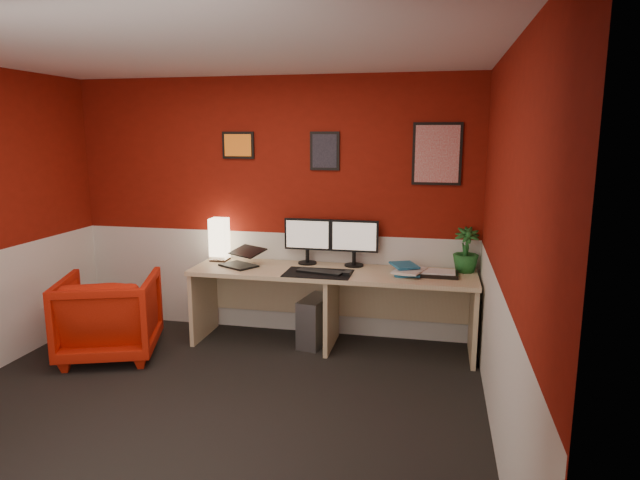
{
  "coord_description": "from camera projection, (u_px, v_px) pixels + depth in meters",
  "views": [
    {
      "loc": [
        1.58,
        -3.37,
        1.95
      ],
      "look_at": [
        0.6,
        1.21,
        1.05
      ],
      "focal_mm": 30.78,
      "sensor_mm": 36.0,
      "label": 1
    }
  ],
  "objects": [
    {
      "name": "ground",
      "position": [
        203.0,
        411.0,
        3.93
      ],
      "size": [
        4.0,
        3.5,
        0.01
      ],
      "primitive_type": "cube",
      "color": "black",
      "rests_on": "ground"
    },
    {
      "name": "wainscot_right",
      "position": [
        498.0,
        371.0,
        3.43
      ],
      "size": [
        0.01,
        3.5,
        1.0
      ],
      "primitive_type": "cube",
      "color": "silver",
      "rests_on": "ground"
    },
    {
      "name": "book_bottom",
      "position": [
        395.0,
        272.0,
        4.89
      ],
      "size": [
        0.23,
        0.31,
        0.03
      ],
      "primitive_type": "imported",
      "rotation": [
        0.0,
        0.0,
        0.02
      ],
      "color": "#206994",
      "rests_on": "desk"
    },
    {
      "name": "book_top",
      "position": [
        393.0,
        266.0,
        4.9
      ],
      "size": [
        0.3,
        0.34,
        0.03
      ],
      "primitive_type": "imported",
      "rotation": [
        0.0,
        0.0,
        0.4
      ],
      "color": "#206994",
      "rests_on": "book_middle"
    },
    {
      "name": "desk_mat",
      "position": [
        318.0,
        273.0,
        4.9
      ],
      "size": [
        0.6,
        0.38,
        0.01
      ],
      "primitive_type": "cube",
      "color": "black",
      "rests_on": "desk"
    },
    {
      "name": "shoji_lamp",
      "position": [
        219.0,
        240.0,
        5.37
      ],
      "size": [
        0.16,
        0.16,
        0.4
      ],
      "primitive_type": "cube",
      "color": "#FFE5B2",
      "rests_on": "desk"
    },
    {
      "name": "monitor_right",
      "position": [
        354.0,
        236.0,
        5.13
      ],
      "size": [
        0.45,
        0.06,
        0.58
      ],
      "primitive_type": "cube",
      "color": "black",
      "rests_on": "desk"
    },
    {
      "name": "zen_tray",
      "position": [
        438.0,
        274.0,
        4.82
      ],
      "size": [
        0.35,
        0.25,
        0.03
      ],
      "primitive_type": "cube",
      "rotation": [
        0.0,
        0.0,
        -0.01
      ],
      "color": "black",
      "rests_on": "desk"
    },
    {
      "name": "desk",
      "position": [
        331.0,
        309.0,
        5.07
      ],
      "size": [
        2.6,
        0.65,
        0.73
      ],
      "primitive_type": "cube",
      "color": "tan",
      "rests_on": "ground"
    },
    {
      "name": "monitor_left",
      "position": [
        307.0,
        234.0,
        5.22
      ],
      "size": [
        0.45,
        0.06,
        0.58
      ],
      "primitive_type": "cube",
      "color": "black",
      "rests_on": "desk"
    },
    {
      "name": "ceiling",
      "position": [
        187.0,
        46.0,
        3.46
      ],
      "size": [
        4.0,
        3.5,
        0.01
      ],
      "primitive_type": "cube",
      "color": "white",
      "rests_on": "ground"
    },
    {
      "name": "pc_tower",
      "position": [
        315.0,
        321.0,
        5.17
      ],
      "size": [
        0.28,
        0.48,
        0.45
      ],
      "primitive_type": "cube",
      "rotation": [
        0.0,
        0.0,
        -0.18
      ],
      "color": "#99999E",
      "rests_on": "ground"
    },
    {
      "name": "keyboard",
      "position": [
        320.0,
        272.0,
        4.91
      ],
      "size": [
        0.44,
        0.22,
        0.02
      ],
      "primitive_type": "cube",
      "rotation": [
        0.0,
        0.0,
        -0.21
      ],
      "color": "black",
      "rests_on": "desk_mat"
    },
    {
      "name": "mouse",
      "position": [
        347.0,
        273.0,
        4.83
      ],
      "size": [
        0.07,
        0.1,
        0.03
      ],
      "primitive_type": "cube",
      "rotation": [
        0.0,
        0.0,
        -0.05
      ],
      "color": "black",
      "rests_on": "desk_mat"
    },
    {
      "name": "art_center",
      "position": [
        325.0,
        151.0,
        5.15
      ],
      "size": [
        0.28,
        0.02,
        0.36
      ],
      "primitive_type": "cube",
      "color": "black",
      "rests_on": "wall_back"
    },
    {
      "name": "armchair",
      "position": [
        110.0,
        316.0,
        4.87
      ],
      "size": [
        1.02,
        1.03,
        0.74
      ],
      "primitive_type": "imported",
      "rotation": [
        0.0,
        0.0,
        3.48
      ],
      "color": "red",
      "rests_on": "ground"
    },
    {
      "name": "wall_right",
      "position": [
        506.0,
        254.0,
        3.28
      ],
      "size": [
        0.01,
        3.5,
        2.5
      ],
      "primitive_type": "cube",
      "color": "maroon",
      "rests_on": "ground"
    },
    {
      "name": "book_middle",
      "position": [
        397.0,
        269.0,
        4.89
      ],
      "size": [
        0.32,
        0.38,
        0.02
      ],
      "primitive_type": "imported",
      "rotation": [
        0.0,
        0.0,
        -0.31
      ],
      "color": "silver",
      "rests_on": "book_bottom"
    },
    {
      "name": "wall_back",
      "position": [
        272.0,
        207.0,
        5.37
      ],
      "size": [
        4.0,
        0.01,
        2.5
      ],
      "primitive_type": "cube",
      "color": "maroon",
      "rests_on": "ground"
    },
    {
      "name": "wainscot_back",
      "position": [
        273.0,
        281.0,
        5.51
      ],
      "size": [
        4.0,
        0.01,
        1.0
      ],
      "primitive_type": "cube",
      "color": "silver",
      "rests_on": "ground"
    },
    {
      "name": "art_left",
      "position": [
        238.0,
        145.0,
        5.31
      ],
      "size": [
        0.32,
        0.02,
        0.26
      ],
      "primitive_type": "cube",
      "color": "orange",
      "rests_on": "wall_back"
    },
    {
      "name": "art_right",
      "position": [
        437.0,
        154.0,
        4.94
      ],
      "size": [
        0.44,
        0.02,
        0.56
      ],
      "primitive_type": "cube",
      "color": "red",
      "rests_on": "wall_back"
    },
    {
      "name": "potted_plant",
      "position": [
        466.0,
        250.0,
        4.92
      ],
      "size": [
        0.24,
        0.24,
        0.4
      ],
      "primitive_type": "imported",
      "rotation": [
        0.0,
        0.0,
        0.06
      ],
      "color": "#19591E",
      "rests_on": "desk"
    },
    {
      "name": "laptop",
      "position": [
        238.0,
        255.0,
        5.14
      ],
      "size": [
        0.4,
        0.37,
        0.22
      ],
      "primitive_type": "cube",
      "rotation": [
        0.0,
        0.0,
        -0.53
      ],
      "color": "black",
      "rests_on": "desk"
    }
  ]
}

